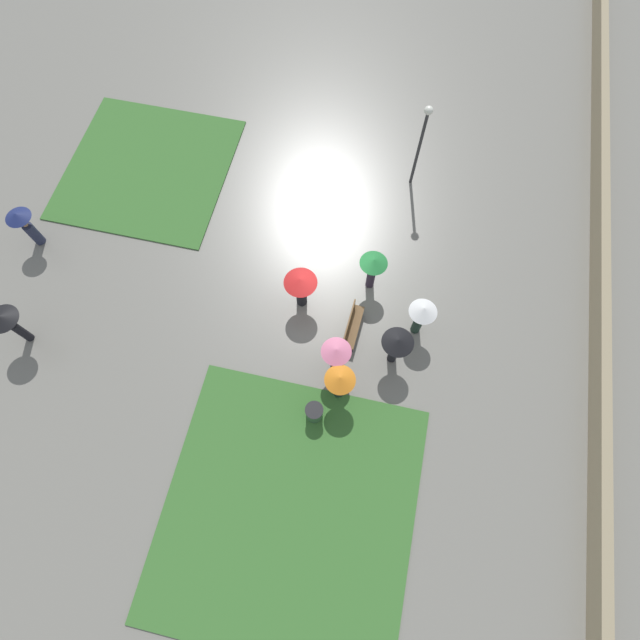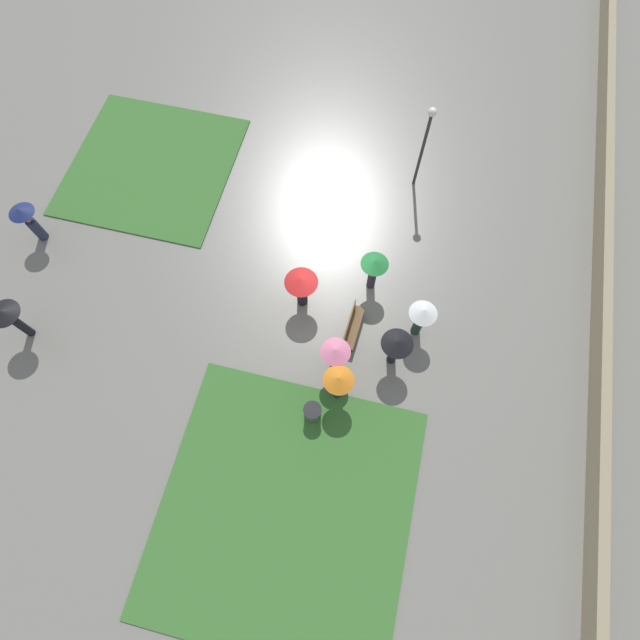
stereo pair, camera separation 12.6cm
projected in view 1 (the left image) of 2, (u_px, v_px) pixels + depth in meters
ground_plane at (326, 298)px, 18.67m from camera, size 90.00×90.00×0.00m
lawn_patch_near at (289, 511)px, 15.71m from camera, size 8.11×7.81×0.06m
lawn_patch_far at (148, 168)px, 21.05m from camera, size 6.75×6.69×0.06m
parapet_wall at (600, 348)px, 17.42m from camera, size 45.00×0.35×0.90m
park_bench at (352, 326)px, 17.73m from camera, size 1.72×0.52×0.90m
lamp_post at (422, 136)px, 18.44m from camera, size 0.32×0.32×3.97m
trash_bin at (314, 413)px, 16.56m from camera, size 0.61×0.61×0.82m
crowd_person_black at (397, 345)px, 16.51m from camera, size 1.08×1.08×1.82m
crowd_person_white at (422, 314)px, 16.95m from camera, size 0.97×0.97×1.85m
crowd_person_red at (301, 286)px, 17.43m from camera, size 1.18×1.18×1.78m
crowd_person_green at (373, 267)px, 17.65m from camera, size 1.00×1.00×1.86m
crowd_person_orange at (340, 382)px, 16.10m from camera, size 1.02×1.02×1.81m
crowd_person_pink at (336, 354)px, 16.43m from camera, size 1.01×1.01×1.78m
lone_walker_far_path at (7, 322)px, 16.67m from camera, size 1.08×1.08×1.96m
lone_walker_mid_plaza at (25, 224)px, 18.56m from camera, size 0.95×0.95×1.84m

